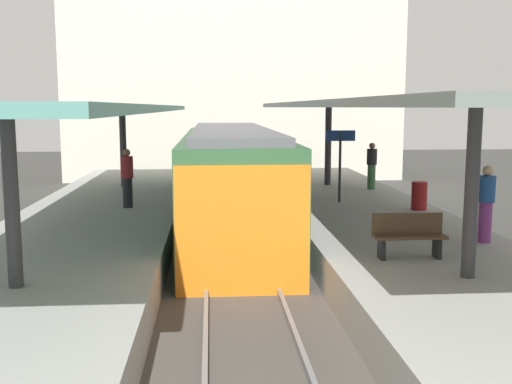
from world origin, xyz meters
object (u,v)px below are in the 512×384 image
(litter_bin, at_px, (419,196))
(passenger_near_bench, at_px, (486,203))
(commuter_train, at_px, (231,181))
(passenger_mid_platform, at_px, (127,177))
(passenger_far_end, at_px, (372,165))
(platform_sign, at_px, (340,150))
(platform_bench, at_px, (409,234))

(litter_bin, height_order, passenger_near_bench, passenger_near_bench)
(commuter_train, xyz_separation_m, litter_bin, (5.32, -1.33, -0.33))
(passenger_mid_platform, bearing_deg, passenger_far_end, 22.52)
(commuter_train, xyz_separation_m, passenger_far_end, (5.11, 3.07, 0.13))
(platform_sign, distance_m, litter_bin, 2.78)
(platform_bench, xyz_separation_m, litter_bin, (2.11, 5.41, -0.06))
(commuter_train, height_order, platform_bench, commuter_train)
(platform_sign, distance_m, passenger_mid_platform, 6.44)
(litter_bin, height_order, passenger_far_end, passenger_far_end)
(commuter_train, height_order, platform_sign, commuter_train)
(passenger_far_end, bearing_deg, commuter_train, -149.01)
(commuter_train, bearing_deg, platform_bench, -64.51)
(passenger_near_bench, relative_size, passenger_mid_platform, 0.97)
(commuter_train, distance_m, passenger_near_bench, 7.67)
(platform_bench, bearing_deg, platform_sign, 88.95)
(passenger_near_bench, bearing_deg, platform_sign, 108.91)
(platform_sign, bearing_deg, passenger_mid_platform, -175.49)
(passenger_far_end, bearing_deg, litter_bin, -87.27)
(platform_bench, height_order, passenger_mid_platform, passenger_mid_platform)
(platform_sign, bearing_deg, commuter_train, -176.64)
(commuter_train, height_order, passenger_far_end, commuter_train)
(commuter_train, xyz_separation_m, platform_bench, (3.21, -6.74, -0.26))
(commuter_train, distance_m, litter_bin, 5.50)
(platform_sign, relative_size, passenger_near_bench, 1.32)
(passenger_mid_platform, height_order, passenger_far_end, passenger_mid_platform)
(platform_sign, xyz_separation_m, passenger_near_bench, (1.96, -5.73, -0.76))
(platform_bench, distance_m, litter_bin, 5.81)
(platform_sign, relative_size, passenger_mid_platform, 1.29)
(platform_sign, bearing_deg, passenger_near_bench, -71.09)
(litter_bin, relative_size, passenger_mid_platform, 0.47)
(platform_bench, xyz_separation_m, passenger_near_bench, (2.09, 1.20, 0.40))
(commuter_train, xyz_separation_m, passenger_mid_platform, (-3.04, -0.31, 0.16))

